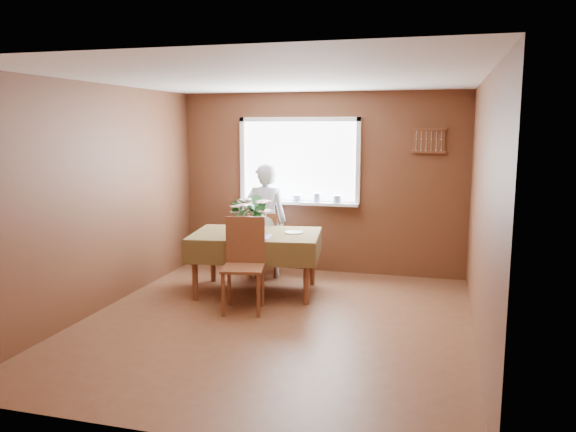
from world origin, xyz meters
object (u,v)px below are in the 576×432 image
(chair_far, at_px, (263,241))
(seated_woman, at_px, (266,221))
(dining_table, at_px, (256,240))
(chair_near, at_px, (244,260))
(flower_bouquet, at_px, (251,212))

(chair_far, relative_size, seated_woman, 0.57)
(chair_far, bearing_deg, dining_table, 84.66)
(chair_far, relative_size, chair_near, 0.86)
(chair_near, relative_size, flower_bouquet, 2.05)
(chair_far, xyz_separation_m, flower_bouquet, (0.14, -0.89, 0.54))
(chair_far, height_order, seated_woman, seated_woman)
(dining_table, xyz_separation_m, chair_far, (-0.15, 0.72, -0.17))
(chair_near, distance_m, seated_woman, 1.37)
(dining_table, height_order, chair_near, chair_near)
(dining_table, bearing_deg, seated_woman, 90.00)
(flower_bouquet, bearing_deg, seated_woman, 96.11)
(dining_table, relative_size, chair_near, 1.62)
(dining_table, bearing_deg, flower_bouquet, -100.78)
(chair_far, relative_size, flower_bouquet, 1.76)
(seated_woman, xyz_separation_m, flower_bouquet, (0.09, -0.87, 0.26))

